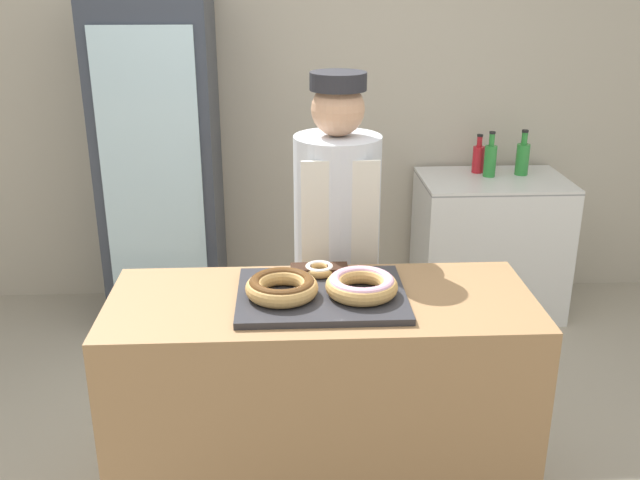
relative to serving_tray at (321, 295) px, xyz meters
The scene contains 14 objects.
wall_back 2.17m from the serving_tray, 90.00° to the left, with size 8.00×0.06×2.70m.
display_counter 0.48m from the serving_tray, ahead, with size 1.50×0.60×0.93m.
serving_tray is the anchor object (origin of this frame).
donut_chocolate_glaze 0.15m from the serving_tray, 169.43° to the right, with size 0.25×0.25×0.07m.
donut_light_glaze 0.15m from the serving_tray, 10.57° to the right, with size 0.25×0.25×0.07m.
donut_mini_center 0.16m from the serving_tray, 90.00° to the left, with size 0.12×0.12×0.04m.
brownie_back_left 0.17m from the serving_tray, 112.97° to the left, with size 0.08×0.08×0.03m.
brownie_back_right 0.17m from the serving_tray, 67.03° to the left, with size 0.08×0.08×0.03m.
baker_person 0.55m from the serving_tray, 80.21° to the left, with size 0.36×0.36×1.64m.
beverage_fridge 1.96m from the serving_tray, 115.22° to the left, with size 0.65×0.59×1.90m.
chest_freezer 2.16m from the serving_tray, 57.70° to the left, with size 0.87×0.59×0.85m.
bottle_red 2.19m from the serving_tray, 61.18° to the left, with size 0.07×0.07×0.24m.
bottle_green 2.13m from the serving_tray, 58.88° to the left, with size 0.07×0.07×0.27m.
bottle_green_b 2.27m from the serving_tray, 54.84° to the left, with size 0.08×0.08×0.27m.
Camera 1 is at (-0.12, -2.25, 2.00)m, focal length 40.00 mm.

